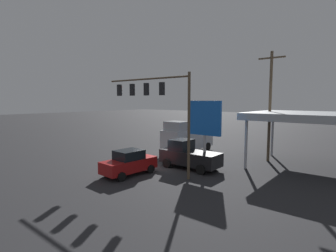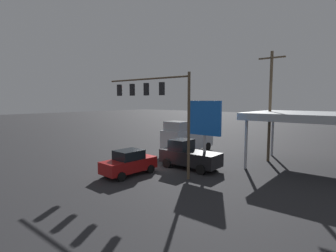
# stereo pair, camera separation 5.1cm
# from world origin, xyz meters

# --- Properties ---
(ground_plane) EXTENTS (200.00, 200.00, 0.00)m
(ground_plane) POSITION_xyz_m (0.00, 0.00, 0.00)
(ground_plane) COLOR #262628
(traffic_signal_assembly) EXTENTS (8.66, 0.43, 7.75)m
(traffic_signal_assembly) POSITION_xyz_m (-0.80, 0.68, 5.92)
(traffic_signal_assembly) COLOR brown
(traffic_signal_assembly) RESTS_ON ground
(utility_pole) EXTENTS (2.40, 0.26, 10.19)m
(utility_pole) POSITION_xyz_m (-6.75, -8.70, 5.38)
(utility_pole) COLOR brown
(utility_pole) RESTS_ON ground
(gas_station_canopy) EXTENTS (11.49, 7.99, 4.71)m
(gas_station_canopy) POSITION_xyz_m (-11.30, -8.23, 4.37)
(gas_station_canopy) COLOR #B2B7BC
(gas_station_canopy) RESTS_ON ground
(price_sign) EXTENTS (2.88, 0.27, 5.71)m
(price_sign) POSITION_xyz_m (-3.69, -2.29, 4.10)
(price_sign) COLOR #B7B7BC
(price_sign) RESTS_ON ground
(sedan_far) EXTENTS (2.25, 4.49, 1.93)m
(sedan_far) POSITION_xyz_m (0.02, 2.72, 0.95)
(sedan_far) COLOR maroon
(sedan_far) RESTS_ON ground
(delivery_truck) EXTENTS (2.58, 6.81, 3.58)m
(delivery_truck) POSITION_xyz_m (1.40, -6.99, 1.69)
(delivery_truck) COLOR silver
(delivery_truck) RESTS_ON ground
(pickup_parked) EXTENTS (5.22, 2.29, 2.40)m
(pickup_parked) POSITION_xyz_m (-2.42, -1.79, 1.11)
(pickup_parked) COLOR black
(pickup_parked) RESTS_ON ground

